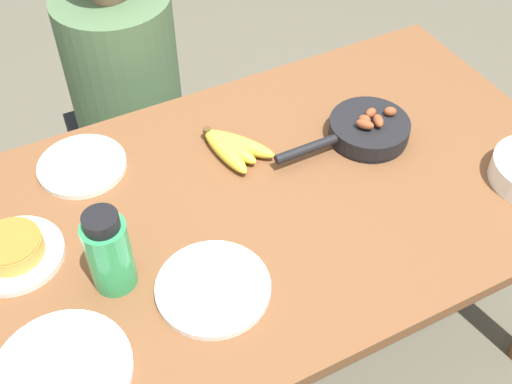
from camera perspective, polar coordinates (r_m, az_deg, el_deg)
ground_plane at (r=2.07m, az=0.00°, el=-14.22°), size 14.00×14.00×0.00m
dining_table at (r=1.56m, az=0.00°, el=-3.12°), size 1.58×0.87×0.71m
banana_bunch at (r=1.59m, az=-2.26°, el=4.01°), size 0.15×0.19×0.04m
skillet at (r=1.65m, az=9.80°, el=5.48°), size 0.37×0.20×0.08m
frittata_plate_center at (r=1.46m, az=-20.79°, el=-4.90°), size 0.21×0.21×0.06m
empty_plate_near_front at (r=1.28m, az=-16.86°, el=-15.04°), size 0.26×0.26×0.02m
empty_plate_far_left at (r=1.33m, az=-3.83°, el=-8.50°), size 0.24×0.24×0.02m
empty_plate_far_right at (r=1.61m, az=-15.20°, el=2.27°), size 0.21×0.21×0.02m
water_bottle at (r=1.30m, az=-12.95°, el=-5.21°), size 0.09×0.09×0.20m
person_figure at (r=2.12m, az=-11.05°, el=6.65°), size 0.37×0.37×1.15m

